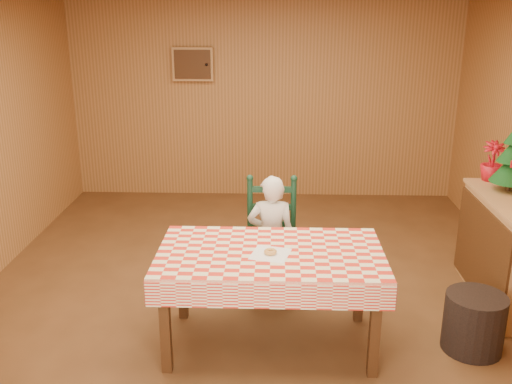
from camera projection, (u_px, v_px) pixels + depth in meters
ground at (255, 302)px, 4.97m from camera, size 6.00×6.00×0.00m
cabin_walls at (257, 83)px, 4.90m from camera, size 5.10×6.05×2.65m
dining_table at (270, 262)px, 4.16m from camera, size 1.66×0.96×0.77m
ladder_chair at (271, 242)px, 4.97m from camera, size 0.44×0.40×1.08m
seated_child at (271, 238)px, 4.89m from camera, size 0.41×0.27×1.12m
napkin at (270, 254)px, 4.09m from camera, size 0.31×0.31×0.00m
donut at (270, 252)px, 4.08m from camera, size 0.12×0.12×0.03m
shelf_unit at (510, 251)px, 4.87m from camera, size 0.54×1.24×0.93m
christmas_tree at (512, 159)px, 4.88m from camera, size 0.34×0.34×0.62m
flower_arrangement at (492, 161)px, 5.19m from camera, size 0.21×0.21×0.37m
storage_bin at (474, 323)px, 4.24m from camera, size 0.55×0.55×0.45m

